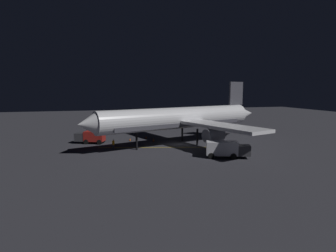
# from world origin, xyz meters

# --- Properties ---
(ground_plane) EXTENTS (180.00, 180.00, 0.20)m
(ground_plane) POSITION_xyz_m (0.00, 0.00, -0.10)
(ground_plane) COLOR #313138
(apron_guide_stripe) EXTENTS (5.52, 20.88, 0.01)m
(apron_guide_stripe) POSITION_xyz_m (-1.74, 4.00, 0.00)
(apron_guide_stripe) COLOR gold
(apron_guide_stripe) RESTS_ON ground_plane
(airliner) EXTENTS (35.35, 37.47, 11.62)m
(airliner) POSITION_xyz_m (0.18, -0.57, 4.72)
(airliner) COLOR white
(airliner) RESTS_ON ground_plane
(baggage_truck) EXTENTS (4.02, 5.80, 2.31)m
(baggage_truck) POSITION_xyz_m (5.40, 15.47, 1.19)
(baggage_truck) COLOR maroon
(baggage_truck) RESTS_ON ground_plane
(catering_truck) EXTENTS (4.27, 6.69, 2.43)m
(catering_truck) POSITION_xyz_m (-11.83, -3.67, 1.26)
(catering_truck) COLOR silver
(catering_truck) RESTS_ON ground_plane
(ground_crew_worker) EXTENTS (0.40, 0.40, 1.74)m
(ground_crew_worker) POSITION_xyz_m (-1.38, 11.98, 0.89)
(ground_crew_worker) COLOR black
(ground_crew_worker) RESTS_ON ground_plane
(traffic_cone_near_left) EXTENTS (0.50, 0.50, 0.55)m
(traffic_cone_near_left) POSITION_xyz_m (4.20, 3.76, 0.25)
(traffic_cone_near_left) COLOR #EA590F
(traffic_cone_near_left) RESTS_ON ground_plane
(traffic_cone_near_right) EXTENTS (0.50, 0.50, 0.55)m
(traffic_cone_near_right) POSITION_xyz_m (6.10, 8.08, 0.25)
(traffic_cone_near_right) COLOR #EA590F
(traffic_cone_near_right) RESTS_ON ground_plane
(traffic_cone_under_wing) EXTENTS (0.50, 0.50, 0.55)m
(traffic_cone_under_wing) POSITION_xyz_m (7.74, 4.53, 0.25)
(traffic_cone_under_wing) COLOR #EA590F
(traffic_cone_under_wing) RESTS_ON ground_plane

